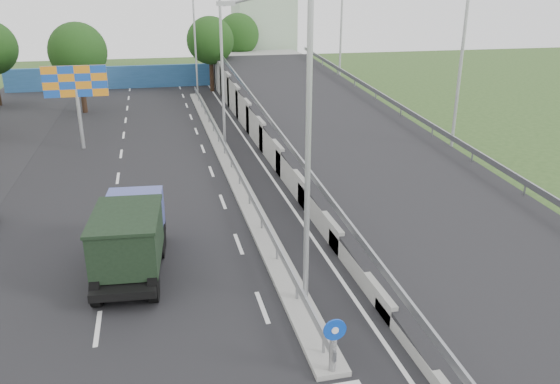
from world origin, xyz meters
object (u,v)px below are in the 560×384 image
object	(u,v)px
sign_bollard	(333,345)
lamp_post_far	(193,36)
billboard	(76,86)
church	(263,30)
lamp_post_near	(302,138)
dump_truck	(131,235)
lamp_post_mid	(219,60)

from	to	relation	value
sign_bollard	lamp_post_far	distance (m)	44.08
sign_bollard	billboard	xyz separation A→B (m)	(-9.00, 25.83, 3.15)
church	billboard	xyz separation A→B (m)	(-19.00, -32.00, -1.12)
lamp_post_near	church	world-z (taller)	church
sign_bollard	dump_truck	size ratio (longest dim) A/B	0.27
sign_bollard	lamp_post_near	bearing A→B (deg)	88.36
lamp_post_far	lamp_post_near	bearing A→B (deg)	-90.00
billboard	dump_truck	bearing A→B (deg)	-78.97
lamp_post_near	lamp_post_mid	distance (m)	20.00
billboard	dump_truck	distance (m)	18.82
lamp_post_near	church	xyz separation A→B (m)	(9.89, 54.00, -0.50)
lamp_post_near	church	distance (m)	54.90
sign_bollard	lamp_post_far	bearing A→B (deg)	89.86
lamp_post_near	billboard	distance (m)	23.87
lamp_post_near	church	size ratio (longest dim) A/B	0.73
sign_bollard	billboard	world-z (taller)	billboard
lamp_post_far	dump_truck	world-z (taller)	lamp_post_far
sign_bollard	lamp_post_far	xyz separation A→B (m)	(0.11, 43.83, 4.77)
lamp_post_far	billboard	bearing A→B (deg)	-116.84
church	dump_truck	world-z (taller)	church
sign_bollard	lamp_post_far	size ratio (longest dim) A/B	0.17
lamp_post_near	lamp_post_mid	bearing A→B (deg)	90.00
church	lamp_post_mid	bearing A→B (deg)	-106.22
church	billboard	world-z (taller)	church
dump_truck	sign_bollard	bearing A→B (deg)	-49.11
lamp_post_near	lamp_post_far	xyz separation A→B (m)	(0.00, 40.00, 0.00)
lamp_post_mid	dump_truck	distance (m)	17.74
lamp_post_mid	church	world-z (taller)	church
lamp_post_near	lamp_post_far	bearing A→B (deg)	90.00
lamp_post_mid	lamp_post_far	world-z (taller)	same
lamp_post_near	lamp_post_far	world-z (taller)	same
billboard	lamp_post_far	bearing A→B (deg)	63.16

